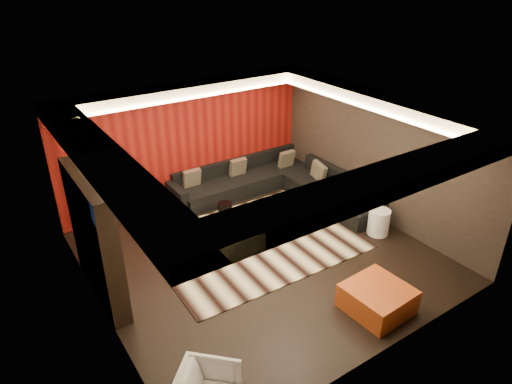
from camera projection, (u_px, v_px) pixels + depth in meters
floor at (260, 256)px, 8.86m from camera, size 6.00×6.00×0.02m
ceiling at (261, 116)px, 7.58m from camera, size 6.00×6.00×0.02m
wall_back at (187, 142)px, 10.45m from camera, size 6.00×0.02×2.80m
wall_left at (93, 243)px, 6.73m from camera, size 0.02×6.00×2.80m
wall_right at (377, 156)px, 9.71m from camera, size 0.02×6.00×2.80m
red_feature_wall at (187, 143)px, 10.42m from camera, size 5.98×0.05×2.78m
soffit_back at (189, 89)px, 9.63m from camera, size 6.00×0.60×0.22m
soffit_front at (384, 181)px, 5.63m from camera, size 6.00×0.60×0.22m
soffit_left at (100, 158)px, 6.29m from camera, size 0.60×4.80×0.22m
soffit_right at (374, 99)px, 8.97m from camera, size 0.60×4.80×0.22m
cove_back at (197, 97)px, 9.42m from camera, size 4.80×0.08×0.04m
cove_front at (363, 178)px, 5.93m from camera, size 4.80×0.08×0.04m
cove_left at (125, 158)px, 6.50m from camera, size 0.08×4.80×0.04m
cove_right at (361, 106)px, 8.84m from camera, size 0.08×4.80×0.04m
tv_surround at (95, 238)px, 7.39m from camera, size 0.30×2.00×2.20m
tv_screen at (101, 217)px, 7.31m from camera, size 0.04×1.30×0.80m
tv_shelf at (108, 256)px, 7.65m from camera, size 0.04×1.60×0.04m
rug at (254, 241)px, 9.29m from camera, size 4.07×3.09×0.02m
coffee_table at (273, 211)px, 10.18m from camera, size 1.53×1.53×0.20m
drum_stool at (225, 211)px, 10.01m from camera, size 0.35×0.35×0.38m
striped_pouf at (168, 226)px, 9.48m from camera, size 0.64×0.64×0.35m
white_side_table at (379, 222)px, 9.46m from camera, size 0.57×0.57×0.55m
orange_ottoman at (377, 299)px, 7.41m from camera, size 1.00×1.00×0.43m
sectional_sofa at (276, 186)px, 10.98m from camera, size 3.65×3.50×0.75m
throw_pillows at (278, 172)px, 10.86m from camera, size 3.13×2.77×0.50m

